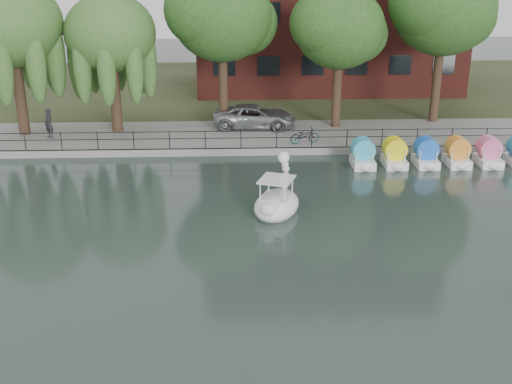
{
  "coord_description": "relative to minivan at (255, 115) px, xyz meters",
  "views": [
    {
      "loc": [
        -0.46,
        -21.36,
        11.24
      ],
      "look_at": [
        0.5,
        4.0,
        1.3
      ],
      "focal_mm": 45.0,
      "sensor_mm": 36.0,
      "label": 1
    }
  ],
  "objects": [
    {
      "name": "broadleaf_center",
      "position": [
        -1.92,
        0.61,
        5.85
      ],
      "size": [
        6.0,
        6.0,
        9.25
      ],
      "color": "#473323",
      "rests_on": "promenade"
    },
    {
      "name": "railing",
      "position": [
        -0.92,
        -4.14,
        -0.07
      ],
      "size": [
        32.0,
        0.05,
        1.0
      ],
      "color": "black",
      "rests_on": "promenade"
    },
    {
      "name": "promenade",
      "position": [
        -0.92,
        -1.39,
        -1.01
      ],
      "size": [
        40.0,
        6.0,
        0.4
      ],
      "primitive_type": "cube",
      "color": "gray",
      "rests_on": "ground_plane"
    },
    {
      "name": "bicycle",
      "position": [
        2.75,
        -3.46,
        -0.31
      ],
      "size": [
        1.03,
        1.82,
        1.0
      ],
      "primitive_type": "imported",
      "rotation": [
        0.0,
        0.0,
        1.83
      ],
      "color": "gray",
      "rests_on": "promenade"
    },
    {
      "name": "pedal_boat_row",
      "position": [
        10.65,
        -6.47,
        -0.6
      ],
      "size": [
        11.35,
        1.7,
        1.4
      ],
      "color": "white",
      "rests_on": "ground_plane"
    },
    {
      "name": "broadleaf_far",
      "position": [
        11.58,
        1.11,
        6.19
      ],
      "size": [
        6.3,
        6.3,
        9.71
      ],
      "color": "#473323",
      "rests_on": "promenade"
    },
    {
      "name": "willow_mid",
      "position": [
        -8.42,
        -0.39,
        5.04
      ],
      "size": [
        5.32,
        5.32,
        8.15
      ],
      "color": "#473323",
      "rests_on": "promenade"
    },
    {
      "name": "pedestrian",
      "position": [
        -12.16,
        -1.82,
        0.18
      ],
      "size": [
        0.86,
        0.82,
        1.98
      ],
      "primitive_type": "imported",
      "rotation": [
        0.0,
        0.0,
        5.6
      ],
      "color": "black",
      "rests_on": "promenade"
    },
    {
      "name": "minivan",
      "position": [
        0.0,
        0.0,
        0.0
      ],
      "size": [
        3.02,
        5.98,
        1.62
      ],
      "primitive_type": "imported",
      "rotation": [
        0.0,
        0.0,
        1.51
      ],
      "color": "gray",
      "rests_on": "promenade"
    },
    {
      "name": "willow_left",
      "position": [
        -13.92,
        -0.89,
        5.66
      ],
      "size": [
        5.88,
        5.88,
        9.01
      ],
      "color": "#473323",
      "rests_on": "promenade"
    },
    {
      "name": "broadleaf_right",
      "position": [
        5.08,
        0.11,
        5.18
      ],
      "size": [
        5.4,
        5.4,
        8.32
      ],
      "color": "#473323",
      "rests_on": "promenade"
    },
    {
      "name": "land_strip",
      "position": [
        -0.92,
        12.61,
        -1.03
      ],
      "size": [
        60.0,
        22.0,
        0.36
      ],
      "primitive_type": "cube",
      "color": "#47512D",
      "rests_on": "ground_plane"
    },
    {
      "name": "kerb",
      "position": [
        -0.92,
        -4.34,
        -1.01
      ],
      "size": [
        40.0,
        0.25,
        0.4
      ],
      "primitive_type": "cube",
      "color": "gray",
      "rests_on": "ground_plane"
    },
    {
      "name": "swan_boat",
      "position": [
        0.55,
        -12.52,
        -0.66
      ],
      "size": [
        2.81,
        3.45,
        2.52
      ],
      "rotation": [
        0.0,
        0.0,
        -0.36
      ],
      "color": "white",
      "rests_on": "ground_plane"
    },
    {
      "name": "ground_plane",
      "position": [
        -0.92,
        -17.39,
        -1.21
      ],
      "size": [
        120.0,
        120.0,
        0.0
      ],
      "primitive_type": "plane",
      "color": "#3D4F4B"
    }
  ]
}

